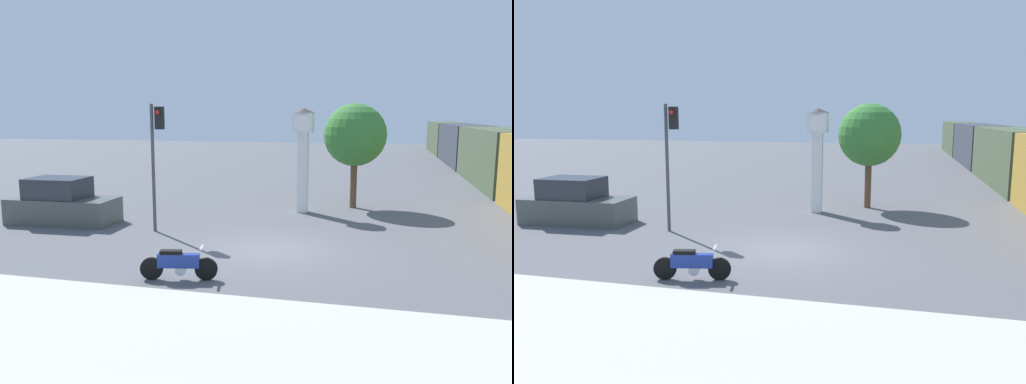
% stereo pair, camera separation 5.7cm
% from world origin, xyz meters
% --- Properties ---
extents(ground_plane, '(120.00, 120.00, 0.00)m').
position_xyz_m(ground_plane, '(0.00, 0.00, 0.00)').
color(ground_plane, '#56565B').
extents(sidewalk_strip, '(36.00, 6.00, 0.10)m').
position_xyz_m(sidewalk_strip, '(0.00, -7.41, 0.05)').
color(sidewalk_strip, '#BCB7A8').
rests_on(sidewalk_strip, ground_plane).
extents(motorcycle, '(1.99, 0.62, 0.89)m').
position_xyz_m(motorcycle, '(-1.59, -3.41, 0.43)').
color(motorcycle, black).
rests_on(motorcycle, ground_plane).
extents(clock_tower, '(1.00, 1.00, 4.53)m').
position_xyz_m(clock_tower, '(0.14, 6.41, 2.99)').
color(clock_tower, white).
rests_on(clock_tower, ground_plane).
extents(freight_train, '(2.80, 51.48, 3.40)m').
position_xyz_m(freight_train, '(10.31, 24.26, 1.70)').
color(freight_train, olive).
rests_on(freight_train, ground_plane).
extents(traffic_light, '(0.50, 0.35, 4.63)m').
position_xyz_m(traffic_light, '(-4.43, 1.47, 3.17)').
color(traffic_light, '#47474C').
rests_on(traffic_light, ground_plane).
extents(street_tree, '(2.83, 2.83, 4.76)m').
position_xyz_m(street_tree, '(2.25, 8.04, 3.32)').
color(street_tree, brown).
rests_on(street_tree, ground_plane).
extents(parked_car, '(4.26, 1.94, 1.80)m').
position_xyz_m(parked_car, '(-8.78, 1.95, 0.75)').
color(parked_car, '#4C514C').
rests_on(parked_car, ground_plane).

